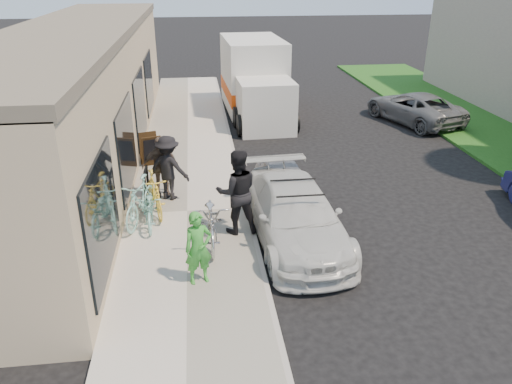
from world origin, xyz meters
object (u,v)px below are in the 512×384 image
man_standing (237,192)px  bystander_a (168,168)px  sedan_silver (285,185)px  cruiser_bike_c (155,194)px  sedan_white (295,215)px  tandem_bike (212,220)px  cruiser_bike_a (141,201)px  moving_truck (255,82)px  woman_rider (198,248)px  sandwich_board (150,149)px  bystander_b (160,166)px  bike_rack (146,183)px  far_car_gray (414,107)px  cruiser_bike_b (151,208)px

man_standing → bystander_a: (-1.63, 2.04, -0.13)m
sedan_silver → cruiser_bike_c: size_ratio=1.85×
cruiser_bike_c → sedan_white: bearing=-39.2°
tandem_bike → cruiser_bike_a: bearing=144.7°
moving_truck → tandem_bike: (-2.34, -11.18, -0.69)m
woman_rider → cruiser_bike_c: bearing=92.3°
sedan_white → man_standing: bearing=161.5°
sandwich_board → bystander_a: bystander_a is taller
sedan_silver → bystander_b: bystander_b is taller
sedan_silver → woman_rider: size_ratio=2.14×
bike_rack → woman_rider: (1.28, -3.78, 0.17)m
woman_rider → man_standing: (0.93, 1.97, 0.25)m
cruiser_bike_a → cruiser_bike_c: cruiser_bike_a is taller
moving_truck → cruiser_bike_c: moving_truck is taller
sedan_silver → bike_rack: bearing=175.6°
moving_truck → far_car_gray: moving_truck is taller
man_standing → cruiser_bike_a: man_standing is taller
moving_truck → bystander_a: bearing=-113.3°
sedan_silver → bystander_a: 3.10m
tandem_bike → bystander_a: (-1.02, 2.48, 0.33)m
sedan_white → cruiser_bike_a: sedan_white is taller
cruiser_bike_b → bystander_a: (0.40, 1.44, 0.45)m
moving_truck → woman_rider: (-2.65, -12.71, -0.47)m
sedan_white → bystander_b: size_ratio=2.86×
bike_rack → far_car_gray: 12.31m
woman_rider → cruiser_bike_b: woman_rider is taller
tandem_bike → bystander_b: (-1.25, 2.74, 0.29)m
woman_rider → sedan_silver: bearing=41.4°
moving_truck → woman_rider: bearing=-104.0°
bike_rack → tandem_bike: 2.76m
cruiser_bike_c → sandwich_board: bearing=82.2°
woman_rider → far_car_gray: bearing=34.2°
cruiser_bike_a → tandem_bike: bearing=-19.0°
sedan_silver → cruiser_bike_b: 3.60m
cruiser_bike_a → sandwich_board: bearing=107.2°
sandwich_board → cruiser_bike_c: size_ratio=0.57×
sedan_white → sedan_silver: 2.01m
woman_rider → bystander_a: (-0.71, 4.01, 0.12)m
sedan_silver → tandem_bike: (-2.02, -2.09, 0.14)m
sandwich_board → cruiser_bike_b: sandwich_board is taller
far_car_gray → moving_truck: bearing=-36.0°
sandwich_board → bike_rack: bearing=-106.1°
sandwich_board → bystander_b: bystander_b is taller
sandwich_board → sedan_silver: bearing=-57.1°
cruiser_bike_c → far_car_gray: bearing=23.2°
cruiser_bike_a → man_standing: bearing=-1.7°
bike_rack → bystander_a: size_ratio=0.55×
woman_rider → cruiser_bike_c: woman_rider is taller
bike_rack → far_car_gray: bearing=33.9°
far_car_gray → cruiser_bike_c: far_car_gray is taller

